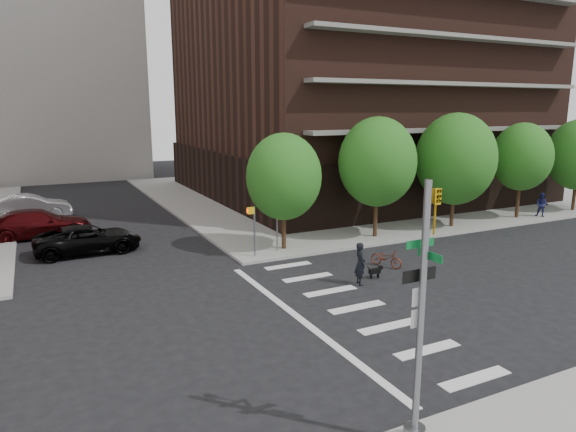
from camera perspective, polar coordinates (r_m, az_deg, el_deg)
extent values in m
plane|color=black|center=(18.99, -0.01, -11.64)|extent=(120.00, 120.00, 0.00)
cube|color=gray|center=(48.82, 9.26, 2.91)|extent=(39.00, 33.00, 0.15)
cube|color=silver|center=(16.29, 20.08, -16.62)|extent=(2.40, 0.50, 0.01)
cube|color=silver|center=(17.54, 15.22, -14.15)|extent=(2.40, 0.50, 0.01)
cube|color=silver|center=(18.92, 11.13, -11.96)|extent=(2.40, 0.50, 0.01)
cube|color=silver|center=(20.41, 7.66, -10.02)|extent=(2.40, 0.50, 0.01)
cube|color=silver|center=(21.97, 4.71, -8.32)|extent=(2.40, 0.50, 0.01)
cube|color=silver|center=(23.60, 2.18, -6.84)|extent=(2.40, 0.50, 0.01)
cube|color=silver|center=(25.29, 0.00, -5.54)|extent=(2.40, 0.50, 0.01)
cube|color=silver|center=(19.20, 1.35, -11.36)|extent=(0.30, 13.00, 0.01)
cube|color=black|center=(47.54, 6.53, 5.27)|extent=(25.50, 25.50, 4.00)
cube|color=maroon|center=(49.45, 25.81, 5.35)|extent=(1.40, 5.00, 0.20)
cylinder|color=#301E11|center=(27.53, -0.46, -1.29)|extent=(0.24, 0.24, 2.30)
sphere|color=#235B19|center=(27.04, -0.47, 4.39)|extent=(4.00, 4.00, 4.00)
cylinder|color=#301E11|center=(30.55, 9.70, 0.15)|extent=(0.24, 0.24, 2.60)
sphere|color=#235B19|center=(30.08, 9.90, 5.94)|extent=(4.50, 4.50, 4.50)
cylinder|color=#301E11|center=(34.42, 17.79, 0.81)|extent=(0.24, 0.24, 2.30)
sphere|color=#235B19|center=(33.98, 18.13, 6.03)|extent=(5.00, 5.00, 5.00)
cylinder|color=#301E11|center=(38.78, 24.19, 1.76)|extent=(0.24, 0.24, 2.60)
sphere|color=#235B19|center=(38.43, 24.56, 6.01)|extent=(4.00, 4.00, 4.00)
cylinder|color=#301E11|center=(43.58, 29.21, 2.10)|extent=(0.24, 0.24, 2.30)
cylinder|color=slate|center=(11.74, 14.55, -10.71)|extent=(0.16, 0.16, 6.00)
cylinder|color=slate|center=(13.09, 13.85, -22.32)|extent=(0.50, 0.50, 0.30)
imported|color=gold|center=(11.25, 16.12, 0.46)|extent=(0.16, 0.20, 1.00)
cube|color=#0A5926|center=(11.35, 14.47, -2.98)|extent=(0.75, 0.02, 0.18)
cube|color=#0A5926|center=(11.40, 15.47, -4.26)|extent=(0.02, 0.75, 0.18)
cube|color=black|center=(11.52, 14.39, -6.38)|extent=(0.90, 0.02, 0.28)
cube|color=silver|center=(11.68, 14.26, -8.71)|extent=(0.32, 0.02, 0.42)
cube|color=silver|center=(11.86, 14.14, -10.97)|extent=(0.32, 0.02, 0.42)
cylinder|color=slate|center=(26.07, -3.74, -1.73)|extent=(0.10, 0.10, 2.60)
cube|color=gold|center=(25.76, -4.18, 0.60)|extent=(0.32, 0.25, 0.32)
cylinder|color=slate|center=(27.16, -1.22, -1.59)|extent=(0.08, 0.08, 2.20)
cube|color=gold|center=(26.83, -1.10, 0.22)|extent=(0.64, 0.02, 0.64)
imported|color=black|center=(29.28, -21.33, -2.42)|extent=(2.57, 5.45, 1.51)
imported|color=#3B070A|center=(33.91, -25.97, -0.76)|extent=(2.45, 5.90, 1.71)
imported|color=#B9BBC2|center=(39.77, -26.73, 0.90)|extent=(2.05, 5.35, 1.74)
imported|color=maroon|center=(25.47, 10.86, -4.60)|extent=(1.20, 1.78, 0.88)
imported|color=black|center=(22.64, 8.02, -5.26)|extent=(0.78, 0.60, 1.90)
cube|color=black|center=(23.71, 9.61, -6.04)|extent=(0.57, 0.25, 0.22)
cube|color=black|center=(23.81, 10.26, -5.66)|extent=(0.17, 0.15, 0.16)
cylinder|color=black|center=(23.92, 9.83, -6.47)|extent=(0.06, 0.06, 0.24)
cylinder|color=black|center=(23.65, 9.34, -6.66)|extent=(0.06, 0.06, 0.24)
imported|color=navy|center=(39.79, 26.37, 1.12)|extent=(1.00, 0.90, 1.68)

